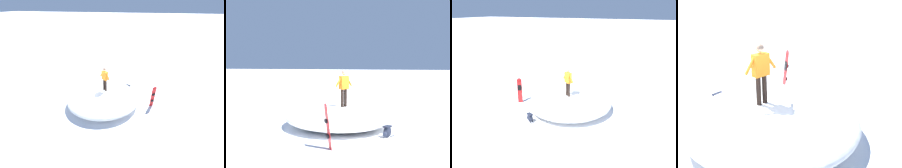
{
  "view_description": "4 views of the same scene",
  "coord_description": "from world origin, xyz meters",
  "views": [
    {
      "loc": [
        9.23,
        3.57,
        6.38
      ],
      "look_at": [
        0.1,
        1.12,
        1.56
      ],
      "focal_mm": 25.47,
      "sensor_mm": 36.0,
      "label": 1
    },
    {
      "loc": [
        -2.72,
        12.13,
        2.9
      ],
      "look_at": [
        0.23,
        0.59,
        1.98
      ],
      "focal_mm": 41.64,
      "sensor_mm": 36.0,
      "label": 2
    },
    {
      "loc": [
        -10.22,
        -3.86,
        5.72
      ],
      "look_at": [
        0.49,
        1.07,
        1.41
      ],
      "focal_mm": 33.06,
      "sensor_mm": 36.0,
      "label": 3
    },
    {
      "loc": [
        2.43,
        -6.11,
        4.32
      ],
      "look_at": [
        0.82,
        0.31,
        1.7
      ],
      "focal_mm": 45.23,
      "sensor_mm": 36.0,
      "label": 4
    }
  ],
  "objects": [
    {
      "name": "ground",
      "position": [
        0.0,
        0.0,
        0.0
      ],
      "size": [
        240.0,
        240.0,
        0.0
      ],
      "primitive_type": "plane",
      "color": "white"
    },
    {
      "name": "snow_mound",
      "position": [
        0.23,
        0.54,
        0.47
      ],
      "size": [
        6.82,
        6.77,
        0.93
      ],
      "primitive_type": "ellipsoid",
      "rotation": [
        0.0,
        0.0,
        0.99
      ],
      "color": "white",
      "rests_on": "ground"
    },
    {
      "name": "snowboarder_standing",
      "position": [
        -0.05,
        0.57,
        1.9
      ],
      "size": [
        0.65,
        0.89,
        1.68
      ],
      "color": "black",
      "rests_on": "snow_mound"
    },
    {
      "name": "snowboard_primary_upright",
      "position": [
        -0.24,
        3.87,
        0.83
      ],
      "size": [
        0.34,
        0.36,
        1.6
      ],
      "color": "red",
      "rests_on": "ground"
    },
    {
      "name": "backpack_near",
      "position": [
        -2.11,
        1.89,
        0.25
      ],
      "size": [
        0.47,
        0.66,
        0.48
      ],
      "color": "#1E2333",
      "rests_on": "ground"
    }
  ]
}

